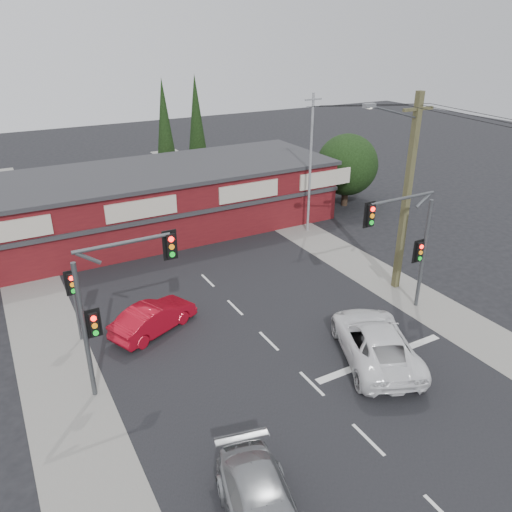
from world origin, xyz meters
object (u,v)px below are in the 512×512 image
white_suv (375,342)px  utility_pole (406,189)px  shop_building (140,203)px  red_sedan (154,318)px

white_suv → utility_pole: 8.12m
white_suv → shop_building: shop_building is taller
white_suv → shop_building: bearing=-53.7°
white_suv → red_sedan: 9.75m
red_sedan → white_suv: bearing=-155.3°
white_suv → shop_building: (-4.22, 18.31, 1.33)m
red_sedan → shop_building: bearing=-38.9°
white_suv → red_sedan: white_suv is taller
white_suv → red_sedan: size_ratio=1.39×
red_sedan → utility_pole: (12.48, -2.11, 4.71)m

